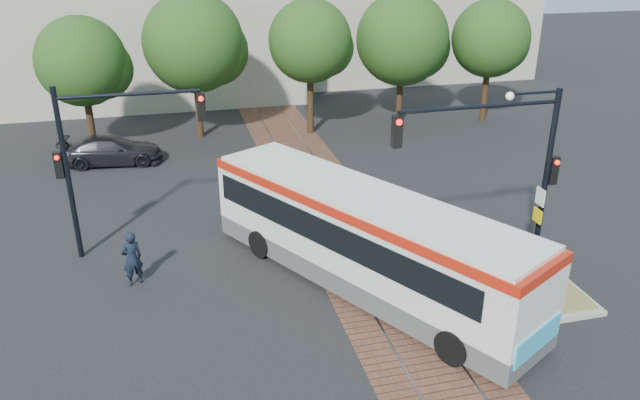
{
  "coord_description": "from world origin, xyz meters",
  "views": [
    {
      "loc": [
        -6.04,
        -16.55,
        10.49
      ],
      "look_at": [
        -1.14,
        3.19,
        1.6
      ],
      "focal_mm": 35.0,
      "sensor_mm": 36.0,
      "label": 1
    }
  ],
  "objects": [
    {
      "name": "tree_row",
      "position": [
        1.21,
        16.42,
        4.85
      ],
      "size": [
        26.4,
        5.6,
        7.67
      ],
      "color": "#382314",
      "rests_on": "ground"
    },
    {
      "name": "traffic_island",
      "position": [
        4.82,
        -0.9,
        0.33
      ],
      "size": [
        2.2,
        5.2,
        1.13
      ],
      "color": "gray",
      "rests_on": "ground"
    },
    {
      "name": "trackbed",
      "position": [
        0.0,
        4.0,
        0.01
      ],
      "size": [
        3.6,
        40.0,
        0.02
      ],
      "color": "brown",
      "rests_on": "ground"
    },
    {
      "name": "officer",
      "position": [
        -7.64,
        1.65,
        0.92
      ],
      "size": [
        0.8,
        0.68,
        1.84
      ],
      "primitive_type": "imported",
      "rotation": [
        0.0,
        0.0,
        3.57
      ],
      "color": "black",
      "rests_on": "ground"
    },
    {
      "name": "city_bus",
      "position": [
        -0.59,
        -0.17,
        1.77
      ],
      "size": [
        8.04,
        11.55,
        3.18
      ],
      "rotation": [
        0.0,
        0.0,
        0.52
      ],
      "color": "#4B4B4D",
      "rests_on": "ground"
    },
    {
      "name": "ground",
      "position": [
        0.0,
        0.0,
        0.0
      ],
      "size": [
        120.0,
        120.0,
        0.0
      ],
      "primitive_type": "plane",
      "color": "black",
      "rests_on": "ground"
    },
    {
      "name": "signal_pole_main",
      "position": [
        3.86,
        -0.81,
        4.16
      ],
      "size": [
        5.49,
        0.46,
        6.0
      ],
      "color": "black",
      "rests_on": "ground"
    },
    {
      "name": "parked_car",
      "position": [
        -8.91,
        13.48,
        0.68
      ],
      "size": [
        4.83,
        2.29,
        1.36
      ],
      "primitive_type": "imported",
      "rotation": [
        0.0,
        0.0,
        1.49
      ],
      "color": "black",
      "rests_on": "ground"
    },
    {
      "name": "warehouses",
      "position": [
        -0.53,
        28.75,
        3.81
      ],
      "size": [
        40.0,
        13.0,
        8.0
      ],
      "color": "#ADA899",
      "rests_on": "ground"
    },
    {
      "name": "signal_pole_left",
      "position": [
        -8.37,
        4.0,
        3.86
      ],
      "size": [
        4.99,
        0.34,
        6.0
      ],
      "color": "black",
      "rests_on": "ground"
    }
  ]
}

